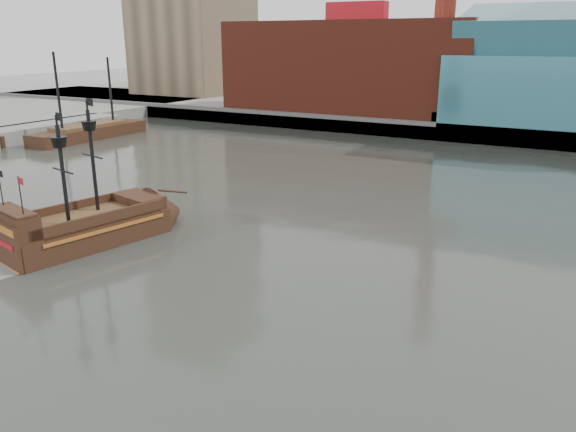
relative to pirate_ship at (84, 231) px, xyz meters
The scene contains 6 objects.
ground 17.21m from the pirate_ship, 23.24° to the right, with size 400.00×400.00×0.00m, color #2C2F29.
promenade_far 86.67m from the pirate_ship, 79.50° to the left, with size 220.00×60.00×2.00m, color slate.
seawall 57.92m from the pirate_ship, 74.18° to the left, with size 220.00×1.00×2.60m, color #4C4C49.
pier 48.18m from the pirate_ship, 151.18° to the left, with size 6.00×40.00×2.00m, color slate.
pirate_ship is the anchor object (origin of this frame).
docked_vessel 47.30m from the pirate_ship, 136.98° to the left, with size 4.45×19.33×13.13m.
Camera 1 is at (15.40, -19.49, 14.12)m, focal length 35.00 mm.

